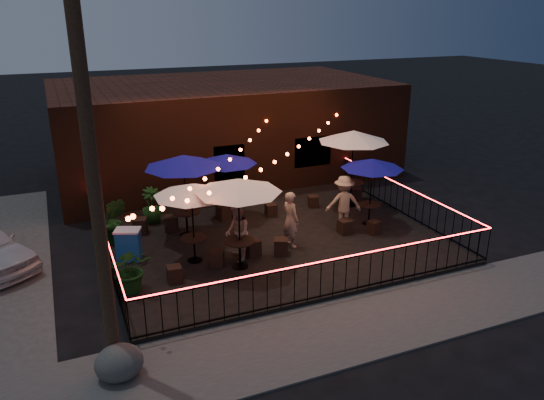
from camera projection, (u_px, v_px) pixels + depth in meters
The scene contains 35 objects.
ground at pixel (298, 268), 15.12m from camera, with size 110.00×110.00×0.00m, color black.
patio at pixel (271, 239), 16.82m from camera, with size 10.00×8.00×0.15m, color black.
sidewalk at pixel (359, 326), 12.30m from camera, with size 18.00×2.50×0.05m, color #43403E.
brick_building at pixel (222, 127), 23.45m from camera, with size 14.00×8.00×4.00m.
utility_pole at pixel (94, 184), 9.52m from camera, with size 0.26×0.26×8.00m, color #312014.
fence_front at pixel (333, 278), 13.16m from camera, with size 10.00×0.04×1.04m.
fence_left at pixel (106, 248), 14.79m from camera, with size 0.04×8.00×1.04m.
fence_right at pixel (403, 200), 18.46m from camera, with size 0.04×8.00×1.04m.
festoon_lights at pixel (243, 171), 15.36m from camera, with size 10.02×8.72×1.32m.
cafe_table_0 at pixel (191, 191), 14.48m from camera, with size 2.76×2.76×2.32m.
cafe_table_1 at pixel (183, 162), 16.07m from camera, with size 2.55×2.55×2.65m.
cafe_table_2 at pixel (238, 187), 14.04m from camera, with size 3.01×3.01×2.59m.
cafe_table_3 at pixel (227, 160), 17.69m from camera, with size 2.66×2.66×2.25m.
cafe_table_4 at pixel (372, 165), 17.12m from camera, with size 2.44×2.44×2.26m.
cafe_table_5 at pixel (354, 137), 18.64m from camera, with size 2.53×2.53×2.79m.
bistro_chair_0 at pixel (174, 274), 13.97m from camera, with size 0.37×0.37×0.44m, color black.
bistro_chair_1 at pixel (217, 258), 14.86m from camera, with size 0.38×0.38×0.45m, color black.
bistro_chair_2 at pixel (140, 226), 16.99m from camera, with size 0.42×0.42×0.50m, color black.
bistro_chair_3 at pixel (171, 223), 17.21m from camera, with size 0.41×0.41×0.49m, color black.
bistro_chair_4 at pixel (253, 248), 15.48m from camera, with size 0.40×0.40×0.47m, color black.
bistro_chair_5 at pixel (281, 246), 15.56m from camera, with size 0.40×0.40×0.47m, color black.
bistro_chair_6 at pixel (224, 213), 18.11m from camera, with size 0.41×0.41×0.48m, color black.
bistro_chair_7 at pixel (271, 210), 18.43m from camera, with size 0.36×0.36×0.43m, color black.
bistro_chair_8 at pixel (345, 227), 16.98m from camera, with size 0.38×0.38×0.45m, color black.
bistro_chair_9 at pixel (374, 227), 17.01m from camera, with size 0.34×0.34×0.41m, color black.
bistro_chair_10 at pixel (313, 201), 19.29m from camera, with size 0.34×0.34×0.41m, color black.
bistro_chair_11 at pixel (356, 195), 19.84m from camera, with size 0.40×0.40×0.48m, color black.
patron_a at pixel (290, 219), 15.87m from camera, with size 0.63×0.41×1.73m, color #D6A88E.
patron_b at pixel (237, 233), 14.96m from camera, with size 0.82×0.64×1.70m, color beige.
patron_c at pixel (344, 203), 17.15m from camera, with size 1.16×0.66×1.79m, color tan.
potted_shrub_a at pixel (131, 269), 13.38m from camera, with size 1.10×0.95×1.22m, color #0F3C0D.
potted_shrub_b at pixel (113, 220), 16.14m from camera, with size 0.81×0.65×1.47m, color #12370B.
potted_shrub_c at pixel (152, 205), 17.73m from camera, with size 0.67×0.67×1.20m, color #11380E.
cooler at pixel (129, 244), 15.13m from camera, with size 0.84×0.73×0.93m.
boulder at pixel (119, 363), 10.48m from camera, with size 0.93×0.79×0.73m, color #494844.
Camera 1 is at (-5.98, -12.19, 6.97)m, focal length 35.00 mm.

